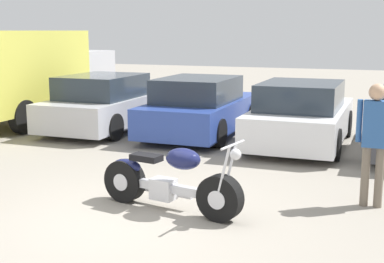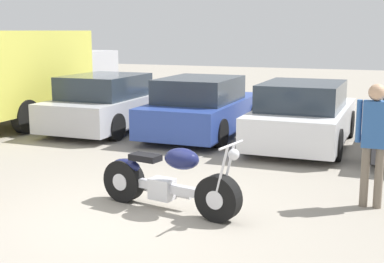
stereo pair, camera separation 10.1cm
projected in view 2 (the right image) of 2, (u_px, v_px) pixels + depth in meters
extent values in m
plane|color=gray|center=(131.00, 217.00, 7.27)|extent=(60.00, 60.00, 0.00)
cylinder|color=black|center=(218.00, 198.00, 7.09)|extent=(0.66, 0.31, 0.63)
cylinder|color=silver|center=(218.00, 198.00, 7.09)|extent=(0.29, 0.26, 0.25)
cylinder|color=black|center=(124.00, 181.00, 7.92)|extent=(0.66, 0.31, 0.63)
cylinder|color=silver|center=(124.00, 181.00, 7.92)|extent=(0.29, 0.26, 0.25)
cube|color=silver|center=(169.00, 188.00, 7.50)|extent=(1.22, 0.33, 0.12)
cube|color=silver|center=(162.00, 189.00, 7.56)|extent=(0.38, 0.30, 0.30)
ellipsoid|color=#191E4C|center=(182.00, 159.00, 7.30)|extent=(0.57, 0.44, 0.30)
cube|color=black|center=(145.00, 157.00, 7.64)|extent=(0.48, 0.32, 0.09)
ellipsoid|color=#191E4C|center=(126.00, 165.00, 7.85)|extent=(0.51, 0.28, 0.20)
cylinder|color=silver|center=(221.00, 174.00, 6.90)|extent=(0.22, 0.07, 0.75)
cylinder|color=silver|center=(228.00, 171.00, 7.05)|extent=(0.22, 0.07, 0.75)
cylinder|color=silver|center=(231.00, 145.00, 6.85)|extent=(0.14, 0.62, 0.03)
sphere|color=silver|center=(234.00, 154.00, 6.86)|extent=(0.15, 0.15, 0.15)
cylinder|color=silver|center=(155.00, 190.00, 7.81)|extent=(1.22, 0.30, 0.08)
cube|color=#BCBCC1|center=(110.00, 109.00, 13.73)|extent=(1.86, 4.11, 0.68)
cube|color=#28333D|center=(105.00, 86.00, 13.39)|extent=(1.63, 2.14, 0.56)
cylinder|color=black|center=(106.00, 108.00, 15.24)|extent=(0.20, 0.64, 0.64)
cylinder|color=black|center=(162.00, 112.00, 14.62)|extent=(0.20, 0.64, 0.64)
cylinder|color=black|center=(52.00, 122.00, 12.92)|extent=(0.20, 0.64, 0.64)
cylinder|color=black|center=(116.00, 127.00, 12.29)|extent=(0.20, 0.64, 0.64)
cube|color=#2D479E|center=(203.00, 114.00, 12.99)|extent=(1.86, 4.11, 0.68)
cube|color=#28333D|center=(200.00, 89.00, 12.65)|extent=(1.63, 2.14, 0.56)
cylinder|color=black|center=(189.00, 112.00, 14.50)|extent=(0.20, 0.64, 0.64)
cylinder|color=black|center=(251.00, 116.00, 13.88)|extent=(0.20, 0.64, 0.64)
cylinder|color=black|center=(148.00, 128.00, 12.17)|extent=(0.20, 0.64, 0.64)
cylinder|color=black|center=(220.00, 133.00, 11.55)|extent=(0.20, 0.64, 0.64)
cube|color=white|center=(303.00, 122.00, 11.81)|extent=(1.86, 4.11, 0.68)
cube|color=#28333D|center=(302.00, 96.00, 11.47)|extent=(1.63, 2.14, 0.56)
cylinder|color=black|center=(277.00, 120.00, 13.32)|extent=(0.20, 0.64, 0.64)
cylinder|color=black|center=(349.00, 124.00, 12.70)|extent=(0.20, 0.64, 0.64)
cylinder|color=black|center=(250.00, 138.00, 10.99)|extent=(0.20, 0.64, 0.64)
cylinder|color=black|center=(336.00, 145.00, 10.37)|extent=(0.20, 0.64, 0.64)
cylinder|color=black|center=(382.00, 126.00, 12.45)|extent=(0.20, 0.64, 0.64)
cylinder|color=black|center=(377.00, 148.00, 10.12)|extent=(0.20, 0.64, 0.64)
cube|color=#CCC64C|center=(9.00, 71.00, 13.94)|extent=(2.20, 4.61, 2.06)
cube|color=#B2B2B7|center=(77.00, 74.00, 16.84)|extent=(2.11, 1.62, 1.44)
cylinder|color=black|center=(51.00, 96.00, 17.34)|extent=(0.24, 0.84, 0.84)
cylinder|color=black|center=(105.00, 99.00, 16.61)|extent=(0.24, 0.84, 0.84)
cylinder|color=black|center=(26.00, 117.00, 13.13)|extent=(0.24, 0.84, 0.84)
cylinder|color=#726656|center=(365.00, 177.00, 7.66)|extent=(0.12, 0.12, 0.88)
cylinder|color=#726656|center=(379.00, 178.00, 7.59)|extent=(0.12, 0.12, 0.88)
cube|color=#2D5999|center=(375.00, 124.00, 7.48)|extent=(0.34, 0.20, 0.66)
cylinder|color=#2D5999|center=(359.00, 121.00, 7.55)|extent=(0.08, 0.08, 0.61)
sphere|color=tan|center=(377.00, 92.00, 7.40)|extent=(0.24, 0.24, 0.24)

